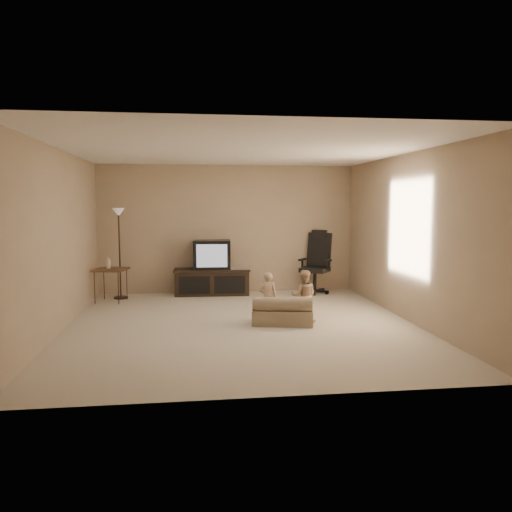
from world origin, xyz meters
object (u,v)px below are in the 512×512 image
Objects in this scene: tv_stand at (212,272)px; side_table at (110,270)px; office_chair at (316,270)px; toddler_left at (268,297)px; child_sofa at (282,313)px; floor_lamp at (119,233)px; toddler_right at (304,296)px.

side_table is (-1.84, -0.47, 0.14)m from tv_stand.
office_chair is at bearing -0.03° from tv_stand.
office_chair is at bearing -113.09° from toddler_left.
child_sofa is 1.26× the size of toddler_left.
floor_lamp reaches higher than office_chair.
side_table reaches higher than toddler_left.
floor_lamp is 2.23× the size of toddler_left.
tv_stand is 1.91× the size of toddler_right.
office_chair is at bearing 5.86° from side_table.
toddler_left reaches higher than child_sofa.
toddler_left is at bearing -85.30° from office_chair.
floor_lamp is at bearing -143.86° from office_chair.
tv_stand is 2.72m from child_sofa.
tv_stand is at bearing -50.02° from toddler_right.
child_sofa is at bearing -37.14° from side_table.
side_table is 1.03× the size of toddler_right.
toddler_left is at bearing 7.44° from toddler_right.
office_chair is 1.58× the size of toddler_right.
side_table is 0.85× the size of child_sofa.
floor_lamp reaches higher than side_table.
toddler_right is (0.53, -0.05, 0.02)m from toddler_left.
floor_lamp reaches higher than toddler_right.
floor_lamp is 3.38m from toddler_left.
floor_lamp is (-3.74, -0.11, 0.78)m from office_chair.
side_table is 3.66m from toddler_right.
office_chair is 1.31× the size of child_sofa.
office_chair is 2.73m from child_sofa.
tv_stand reaches higher than side_table.
toddler_left is (-0.19, 0.17, 0.20)m from child_sofa.
tv_stand is 2.04m from office_chair.
tv_stand is at bearing 14.47° from side_table.
floor_lamp is (0.13, 0.29, 0.64)m from side_table.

